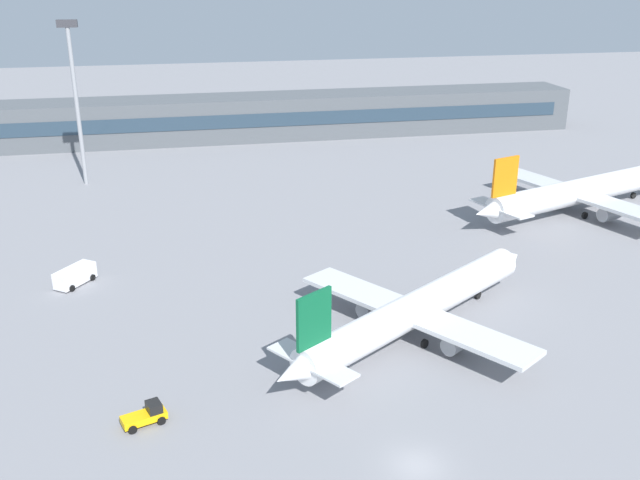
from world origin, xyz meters
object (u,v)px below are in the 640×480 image
Objects in this scene: floodlight_tower_west at (75,93)px; airplane_near at (419,307)px; service_van_white at (75,276)px; baggage_tug_yellow at (147,415)px; airplane_mid at (583,191)px.

airplane_near is at bearing -58.18° from floodlight_tower_west.
service_van_white is (-35.66, 19.39, -1.82)m from airplane_near.
airplane_mid is at bearing 33.41° from baggage_tug_yellow.
airplane_near is 28.82m from baggage_tug_yellow.
airplane_mid reaches higher than baggage_tug_yellow.
baggage_tug_yellow is (-63.79, -42.08, -2.46)m from airplane_mid.
floodlight_tower_west is at bearing 93.78° from service_van_white.
floodlight_tower_west reaches higher than airplane_mid.
service_van_white is at bearing -86.22° from floodlight_tower_west.
airplane_mid is at bearing 40.71° from airplane_near.
service_van_white is 0.20× the size of floodlight_tower_west.
baggage_tug_yellow is 30.96m from service_van_white.
baggage_tug_yellow is at bearing -146.59° from airplane_mid.
baggage_tug_yellow is (-26.84, -10.29, -2.13)m from airplane_near.
airplane_mid reaches higher than airplane_near.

